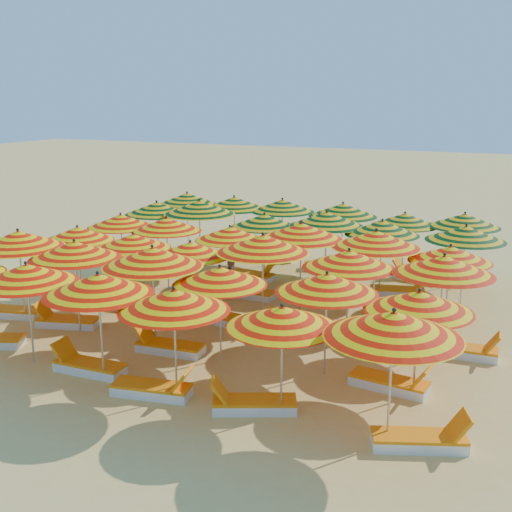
{
  "coord_description": "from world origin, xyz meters",
  "views": [
    {
      "loc": [
        7.69,
        -16.33,
        6.23
      ],
      "look_at": [
        0.0,
        0.5,
        1.6
      ],
      "focal_mm": 45.0,
      "sensor_mm": 36.0,
      "label": 1
    }
  ],
  "objects_px": {
    "umbrella_27": "(327,219)",
    "lounger_17": "(399,291)",
    "lounger_21": "(445,277)",
    "umbrella_23": "(450,254)",
    "lounger_7": "(169,347)",
    "umbrella_22": "(376,239)",
    "umbrella_25": "(199,207)",
    "umbrella_24": "(157,208)",
    "lounger_6": "(66,321)",
    "umbrella_16": "(349,259)",
    "umbrella_29": "(466,233)",
    "umbrella_35": "(465,220)",
    "lounger_4": "(421,440)",
    "lounger_3": "(252,404)",
    "lounger_15": "(391,314)",
    "umbrella_11": "(419,302)",
    "umbrella_15": "(263,244)",
    "umbrella_17": "(444,265)",
    "lounger_12": "(242,322)",
    "umbrella_34": "(405,220)",
    "umbrella_31": "(234,203)",
    "umbrella_6": "(18,240)",
    "umbrella_30": "(187,199)",
    "umbrella_20": "(230,234)",
    "umbrella_7": "(75,250)",
    "lounger_1": "(88,366)",
    "umbrella_32": "(282,206)",
    "umbrella_4": "(282,317)",
    "lounger_5": "(11,311)",
    "umbrella_9": "(220,276)",
    "umbrella_28": "(382,228)",
    "lounger_18": "(272,257)",
    "lounger_11": "(177,310)",
    "umbrella_14": "(190,250)",
    "lounger_14": "(248,292)",
    "lounger_19": "(328,266)",
    "lounger_9": "(89,298)",
    "umbrella_3": "(174,300)",
    "umbrella_19": "(166,224)",
    "umbrella_21": "(301,231)",
    "lounger_20": "(417,276)",
    "umbrella_10": "(327,283)",
    "lounger_13": "(464,350)",
    "beachgoer_b": "(232,278)",
    "umbrella_26": "(264,221)",
    "lounger_16": "(251,275)",
    "umbrella_33": "(343,210)",
    "umbrella_1": "(26,274)",
    "lounger_10": "(118,302)"
  },
  "relations": [
    {
      "from": "umbrella_33",
      "to": "umbrella_9",
      "type": "bearing_deg",
      "value": -91.74
    },
    {
      "from": "umbrella_23",
      "to": "lounger_20",
      "type": "distance_m",
      "value": 5.07
    },
    {
      "from": "umbrella_24",
      "to": "lounger_6",
      "type": "distance_m",
      "value": 7.01
    },
    {
      "from": "umbrella_11",
      "to": "lounger_19",
      "type": "height_order",
      "value": "umbrella_11"
    },
    {
      "from": "umbrella_9",
      "to": "umbrella_14",
      "type": "distance_m",
      "value": 3.03
    },
    {
      "from": "lounger_4",
      "to": "lounger_12",
      "type": "distance_m",
      "value": 7.11
    },
    {
      "from": "lounger_3",
      "to": "lounger_17",
      "type": "relative_size",
      "value": 1.0
    },
    {
      "from": "umbrella_23",
      "to": "lounger_7",
      "type": "distance_m",
      "value": 7.87
    },
    {
      "from": "umbrella_27",
      "to": "lounger_17",
      "type": "distance_m",
      "value": 3.29
    },
    {
      "from": "umbrella_30",
      "to": "umbrella_20",
      "type": "bearing_deg",
      "value": -47.07
    },
    {
      "from": "umbrella_10",
      "to": "lounger_13",
      "type": "bearing_deg",
      "value": 40.67
    },
    {
      "from": "lounger_14",
      "to": "lounger_15",
      "type": "relative_size",
      "value": 0.97
    },
    {
      "from": "umbrella_4",
      "to": "lounger_5",
      "type": "height_order",
      "value": "umbrella_4"
    },
    {
      "from": "umbrella_22",
      "to": "umbrella_25",
      "type": "distance_m",
      "value": 7.36
    },
    {
      "from": "lounger_6",
      "to": "lounger_18",
      "type": "relative_size",
      "value": 1.01
    },
    {
      "from": "umbrella_21",
      "to": "lounger_6",
      "type": "bearing_deg",
      "value": -142.06
    },
    {
      "from": "umbrella_34",
      "to": "lounger_18",
      "type": "height_order",
      "value": "umbrella_34"
    },
    {
      "from": "umbrella_7",
      "to": "lounger_7",
      "type": "xyz_separation_m",
      "value": [
        2.99,
        -0.27,
        -2.12
      ]
    },
    {
      "from": "umbrella_11",
      "to": "umbrella_15",
      "type": "bearing_deg",
      "value": 151.51
    },
    {
      "from": "umbrella_6",
      "to": "umbrella_7",
      "type": "height_order",
      "value": "umbrella_6"
    },
    {
      "from": "lounger_21",
      "to": "umbrella_27",
      "type": "bearing_deg",
      "value": -140.2
    },
    {
      "from": "umbrella_9",
      "to": "lounger_21",
      "type": "xyz_separation_m",
      "value": [
        3.91,
        9.2,
        -1.96
      ]
    },
    {
      "from": "lounger_11",
      "to": "umbrella_7",
      "type": "bearing_deg",
      "value": 30.86
    },
    {
      "from": "umbrella_10",
      "to": "lounger_6",
      "type": "relative_size",
      "value": 1.62
    },
    {
      "from": "lounger_19",
      "to": "beachgoer_b",
      "type": "distance_m",
      "value": 4.78
    },
    {
      "from": "umbrella_28",
      "to": "lounger_21",
      "type": "distance_m",
      "value": 3.59
    },
    {
      "from": "umbrella_34",
      "to": "umbrella_28",
      "type": "bearing_deg",
      "value": -98.09
    },
    {
      "from": "lounger_12",
      "to": "umbrella_34",
      "type": "bearing_deg",
      "value": 72.95
    },
    {
      "from": "umbrella_15",
      "to": "umbrella_31",
      "type": "xyz_separation_m",
      "value": [
        -4.05,
        6.42,
        -0.12
      ]
    },
    {
      "from": "umbrella_35",
      "to": "lounger_4",
      "type": "bearing_deg",
      "value": -86.04
    },
    {
      "from": "lounger_10",
      "to": "lounger_11",
      "type": "distance_m",
      "value": 2.02
    },
    {
      "from": "umbrella_4",
      "to": "umbrella_24",
      "type": "xyz_separation_m",
      "value": [
        -8.61,
        8.81,
        0.14
      ]
    },
    {
      "from": "lounger_1",
      "to": "lounger_3",
      "type": "height_order",
      "value": "same"
    },
    {
      "from": "umbrella_24",
      "to": "lounger_12",
      "type": "height_order",
      "value": "umbrella_24"
    },
    {
      "from": "umbrella_24",
      "to": "lounger_9",
      "type": "distance_m",
      "value": 5.08
    },
    {
      "from": "umbrella_7",
      "to": "umbrella_19",
      "type": "xyz_separation_m",
      "value": [
        -0.01,
        4.52,
        -0.13
      ]
    },
    {
      "from": "lounger_3",
      "to": "lounger_15",
      "type": "bearing_deg",
      "value": -126.07
    },
    {
      "from": "lounger_5",
      "to": "lounger_11",
      "type": "bearing_deg",
      "value": -168.19
    },
    {
      "from": "umbrella_16",
      "to": "umbrella_29",
      "type": "xyz_separation_m",
      "value": [
        2.3,
        4.45,
        0.01
      ]
    },
    {
      "from": "lounger_21",
      "to": "umbrella_30",
      "type": "bearing_deg",
      "value": -171.75
    },
    {
      "from": "umbrella_20",
      "to": "umbrella_3",
      "type": "bearing_deg",
      "value": -72.44
    },
    {
      "from": "umbrella_22",
      "to": "umbrella_1",
      "type": "bearing_deg",
      "value": -135.71
    },
    {
      "from": "umbrella_23",
      "to": "umbrella_6",
      "type": "bearing_deg",
      "value": -158.4
    },
    {
      "from": "umbrella_7",
      "to": "lounger_3",
      "type": "relative_size",
      "value": 1.42
    },
    {
      "from": "umbrella_29",
      "to": "lounger_16",
      "type": "bearing_deg",
      "value": -178.68
    },
    {
      "from": "lounger_1",
      "to": "lounger_6",
      "type": "relative_size",
      "value": 0.96
    },
    {
      "from": "umbrella_23",
      "to": "umbrella_32",
      "type": "xyz_separation_m",
      "value": [
        -6.76,
        4.57,
        0.15
      ]
    },
    {
      "from": "umbrella_26",
      "to": "umbrella_35",
      "type": "relative_size",
      "value": 0.85
    },
    {
      "from": "umbrella_15",
      "to": "umbrella_17",
      "type": "distance_m",
      "value": 4.74
    },
    {
      "from": "umbrella_7",
      "to": "umbrella_35",
      "type": "height_order",
      "value": "umbrella_7"
    }
  ]
}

